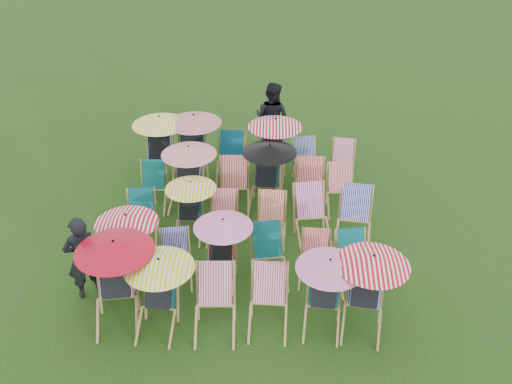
{
  "coord_description": "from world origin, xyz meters",
  "views": [
    {
      "loc": [
        0.44,
        -8.75,
        6.67
      ],
      "look_at": [
        0.18,
        0.32,
        0.9
      ],
      "focal_mm": 40.0,
      "sensor_mm": 36.0,
      "label": 1
    }
  ],
  "objects_px": {
    "deckchair_5": "(366,292)",
    "deckchair_29": "(342,162)",
    "person_left": "(83,258)",
    "deckchair_0": "(115,281)",
    "person_rear": "(272,118)"
  },
  "relations": [
    {
      "from": "person_left",
      "to": "person_rear",
      "type": "relative_size",
      "value": 0.88
    },
    {
      "from": "deckchair_5",
      "to": "deckchair_0",
      "type": "bearing_deg",
      "value": -171.05
    },
    {
      "from": "deckchair_29",
      "to": "person_rear",
      "type": "xyz_separation_m",
      "value": [
        -1.58,
        1.26,
        0.47
      ]
    },
    {
      "from": "deckchair_0",
      "to": "person_rear",
      "type": "relative_size",
      "value": 0.81
    },
    {
      "from": "deckchair_5",
      "to": "deckchair_29",
      "type": "height_order",
      "value": "deckchair_5"
    },
    {
      "from": "deckchair_0",
      "to": "person_rear",
      "type": "height_order",
      "value": "person_rear"
    },
    {
      "from": "person_rear",
      "to": "deckchair_0",
      "type": "bearing_deg",
      "value": 94.22
    },
    {
      "from": "deckchair_5",
      "to": "deckchair_29",
      "type": "relative_size",
      "value": 1.56
    },
    {
      "from": "deckchair_5",
      "to": "deckchair_29",
      "type": "distance_m",
      "value": 4.54
    },
    {
      "from": "deckchair_0",
      "to": "person_rear",
      "type": "distance_m",
      "value": 6.2
    },
    {
      "from": "deckchair_0",
      "to": "deckchair_29",
      "type": "distance_m",
      "value": 5.98
    },
    {
      "from": "deckchair_5",
      "to": "person_left",
      "type": "xyz_separation_m",
      "value": [
        -4.54,
        0.6,
        0.08
      ]
    },
    {
      "from": "deckchair_29",
      "to": "person_left",
      "type": "height_order",
      "value": "person_left"
    },
    {
      "from": "deckchair_0",
      "to": "deckchair_29",
      "type": "xyz_separation_m",
      "value": [
        3.99,
        4.45,
        -0.34
      ]
    },
    {
      "from": "deckchair_0",
      "to": "person_left",
      "type": "bearing_deg",
      "value": 132.74
    }
  ]
}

